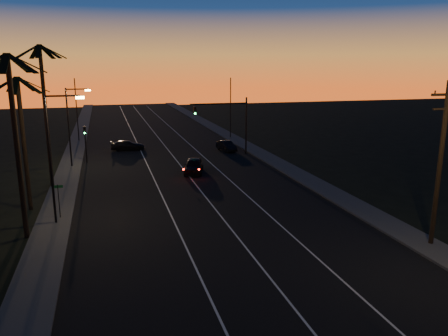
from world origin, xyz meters
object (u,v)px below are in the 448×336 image
object	(u,v)px
lead_car	(194,166)
cross_car	(128,145)
utility_pole	(440,161)
signal_mast	(228,116)
right_car	(226,146)

from	to	relation	value
lead_car	cross_car	distance (m)	15.44
utility_pole	cross_car	world-z (taller)	utility_pole
signal_mast	lead_car	size ratio (longest dim) A/B	1.37
signal_mast	lead_car	world-z (taller)	signal_mast
lead_car	utility_pole	bearing A→B (deg)	-64.87
signal_mast	lead_car	bearing A→B (deg)	-126.53
utility_pole	cross_car	xyz separation A→B (m)	(-16.17, 36.36, -4.67)
signal_mast	right_car	xyz separation A→B (m)	(0.54, 2.48, -4.13)
right_car	cross_car	world-z (taller)	right_car
utility_pole	lead_car	bearing A→B (deg)	115.13
right_car	cross_car	bearing A→B (deg)	162.40
utility_pole	lead_car	distance (m)	24.78
right_car	lead_car	bearing A→B (deg)	-121.67
signal_mast	cross_car	distance (m)	13.95
utility_pole	right_car	world-z (taller)	utility_pole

